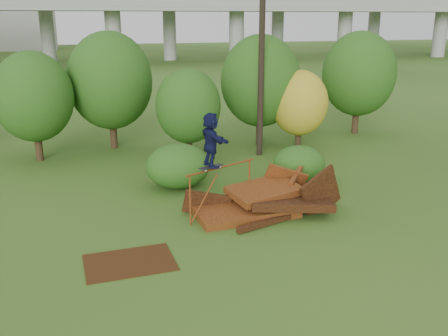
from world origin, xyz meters
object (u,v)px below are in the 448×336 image
object	(u,v)px
flat_plate	(129,262)
utility_pole	(262,39)
scrap_pile	(264,202)
skater	(211,140)

from	to	relation	value
flat_plate	utility_pole	distance (m)	13.21
flat_plate	scrap_pile	bearing A→B (deg)	26.98
flat_plate	utility_pole	xyz separation A→B (m)	(7.28, 9.57, 5.47)
utility_pole	flat_plate	bearing A→B (deg)	-127.24
skater	flat_plate	bearing A→B (deg)	119.93
scrap_pile	utility_pole	size ratio (longest dim) A/B	0.52
skater	scrap_pile	bearing A→B (deg)	-100.19
scrap_pile	flat_plate	xyz separation A→B (m)	(-4.84, -2.46, -0.36)
scrap_pile	skater	size ratio (longest dim) A/B	3.17
scrap_pile	utility_pole	world-z (taller)	utility_pole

